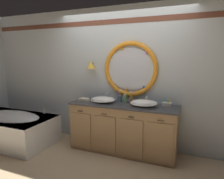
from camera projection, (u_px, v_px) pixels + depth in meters
ground_plane at (110, 156)px, 3.44m from camera, size 14.00×14.00×0.00m
back_wall_assembly at (123, 77)px, 3.75m from camera, size 6.40×0.26×2.60m
vanity_counter at (123, 128)px, 3.57m from camera, size 1.90×0.59×0.87m
bathtub at (11, 126)px, 3.97m from camera, size 1.72×0.99×0.64m
sink_basin_left at (103, 100)px, 3.60m from camera, size 0.45×0.45×0.11m
sink_basin_right at (144, 103)px, 3.32m from camera, size 0.45×0.45×0.12m
faucet_set_left at (108, 97)px, 3.80m from camera, size 0.20×0.14×0.15m
faucet_set_right at (147, 101)px, 3.52m from camera, size 0.24×0.14×0.14m
toothbrush_holder_left at (120, 98)px, 3.69m from camera, size 0.08×0.08×0.22m
toothbrush_holder_right at (131, 100)px, 3.57m from camera, size 0.08×0.08×0.22m
soap_dispenser at (125, 99)px, 3.58m from camera, size 0.06×0.07×0.17m
folded_hand_towel at (84, 100)px, 3.76m from camera, size 0.19×0.13×0.05m
toiletry_basket at (167, 104)px, 3.36m from camera, size 0.15×0.11×0.11m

